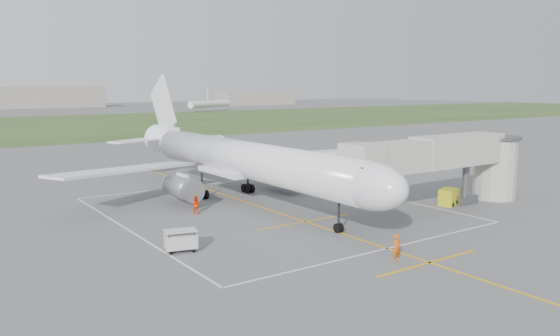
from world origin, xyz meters
TOP-DOWN VIEW (x-y plane):
  - ground at (0.00, 0.00)m, footprint 700.00×700.00m
  - grass_strip at (0.00, 130.00)m, footprint 700.00×120.00m
  - apron_markings at (0.00, -5.82)m, footprint 28.20×60.00m
  - airliner at (-0.00, 0.75)m, footprint 38.93×46.75m
  - jet_bridge at (15.72, -13.50)m, footprint 23.40×5.00m
  - gpu_unit at (16.15, -12.92)m, footprint 2.58×2.16m
  - baggage_cart at (-12.92, -11.82)m, footprint 2.60×1.94m
  - ramp_worker_nose at (-1.61, -22.43)m, footprint 0.72×0.51m
  - ramp_worker_wing at (-6.61, -1.51)m, footprint 1.05×1.06m
  - distant_aircraft at (1.80, 169.95)m, footprint 211.84×59.75m

SIDE VIEW (x-z plane):
  - ground at x=0.00m, z-range 0.00..0.00m
  - apron_markings at x=0.00m, z-range 0.00..0.01m
  - grass_strip at x=0.00m, z-range 0.00..0.02m
  - gpu_unit at x=16.15m, z-range -0.01..1.66m
  - baggage_cart at x=-12.92m, z-range 0.02..1.63m
  - ramp_worker_wing at x=-6.61m, z-range 0.00..1.73m
  - ramp_worker_nose at x=-1.61m, z-range 0.00..1.90m
  - distant_aircraft at x=1.80m, z-range -0.84..8.01m
  - airliner at x=0.00m, z-range -2.37..11.15m
  - jet_bridge at x=15.72m, z-range 1.14..8.34m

